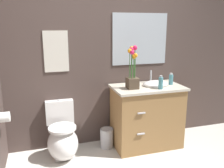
# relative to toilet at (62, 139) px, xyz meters

# --- Properties ---
(wall_back) EXTENTS (4.09, 0.05, 2.50)m
(wall_back) POSITION_rel_toilet_xyz_m (0.83, 0.30, 1.01)
(wall_back) COLOR #4C3D38
(wall_back) RESTS_ON ground_plane
(toilet) EXTENTS (0.38, 0.59, 0.69)m
(toilet) POSITION_rel_toilet_xyz_m (0.00, 0.00, 0.00)
(toilet) COLOR white
(toilet) RESTS_ON ground_plane
(vanity_cabinet) EXTENTS (0.94, 0.56, 1.03)m
(vanity_cabinet) POSITION_rel_toilet_xyz_m (1.15, -0.03, 0.19)
(vanity_cabinet) COLOR #9E7242
(vanity_cabinet) RESTS_ON ground_plane
(flower_vase) EXTENTS (0.14, 0.14, 0.55)m
(flower_vase) POSITION_rel_toilet_xyz_m (0.91, -0.07, 0.82)
(flower_vase) COLOR #4C3D2D
(flower_vase) RESTS_ON vanity_cabinet
(soap_bottle) EXTENTS (0.06, 0.06, 0.16)m
(soap_bottle) POSITION_rel_toilet_xyz_m (1.49, -0.03, 0.68)
(soap_bottle) COLOR teal
(soap_bottle) RESTS_ON vanity_cabinet
(lotion_bottle) EXTENTS (0.06, 0.06, 0.18)m
(lotion_bottle) POSITION_rel_toilet_xyz_m (1.24, -0.20, 0.69)
(lotion_bottle) COLOR teal
(lotion_bottle) RESTS_ON vanity_cabinet
(trash_bin) EXTENTS (0.18, 0.18, 0.27)m
(trash_bin) POSITION_rel_toilet_xyz_m (0.60, 0.06, -0.11)
(trash_bin) COLOR #B7B7BC
(trash_bin) RESTS_ON ground_plane
(wall_poster) EXTENTS (0.31, 0.01, 0.52)m
(wall_poster) POSITION_rel_toilet_xyz_m (0.00, 0.27, 1.07)
(wall_poster) COLOR silver
(wall_mirror) EXTENTS (0.80, 0.01, 0.70)m
(wall_mirror) POSITION_rel_toilet_xyz_m (1.15, 0.27, 1.21)
(wall_mirror) COLOR #B2BCC6
(toilet_paper_roll) EXTENTS (0.11, 0.11, 0.11)m
(toilet_paper_roll) POSITION_rel_toilet_xyz_m (-0.61, -0.20, 0.44)
(toilet_paper_roll) COLOR white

